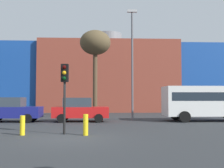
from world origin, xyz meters
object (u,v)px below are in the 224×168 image
Objects in this scene: parked_car_1 at (12,110)px; parked_car_2 at (80,110)px; traffic_light_island at (65,82)px; bollard_yellow_0 at (22,125)px; bollard_yellow_1 at (86,125)px; bare_tree_1 at (95,45)px; white_bus at (207,100)px; street_lamp at (132,58)px.

parked_car_2 is at bearing -0.00° from parked_car_1.
traffic_light_island reaches higher than bollard_yellow_0.
bollard_yellow_1 is (0.83, -7.72, -0.40)m from parked_car_2.
parked_car_2 is 1.21× the size of traffic_light_island.
bare_tree_1 is at bearing 79.64° from parked_car_2.
traffic_light_island is (-10.23, -7.40, 0.96)m from white_bus.
street_lamp reaches higher than bare_tree_1.
parked_car_1 is at bearing -175.39° from street_lamp.
parked_car_1 is 8.10m from bollard_yellow_0.
bollard_yellow_0 is at bearing -79.51° from traffic_light_island.
bollard_yellow_1 is (1.08, -0.40, -2.07)m from traffic_light_island.
bare_tree_1 reaches higher than parked_car_2.
white_bus is 11.88m from bare_tree_1.
bollard_yellow_0 is 3.07m from bollard_yellow_1.
bare_tree_1 is 14.93m from bollard_yellow_1.
street_lamp is (9.32, 0.75, 4.12)m from parked_car_1.
bollard_yellow_0 is at bearing -127.55° from street_lamp.
bare_tree_1 is at bearing 147.96° from white_bus.
parked_car_1 is at bearing 180.00° from parked_car_2.
bollard_yellow_0 is (-12.21, -7.60, -1.15)m from white_bus.
white_bus is 0.75× the size of street_lamp.
street_lamp is (3.29, 8.47, 4.54)m from bollard_yellow_1.
bollard_yellow_0 is (2.96, -7.52, -0.45)m from parked_car_1.
bollard_yellow_0 is 0.93× the size of bollard_yellow_1.
bollard_yellow_0 is (-1.98, -0.20, -2.11)m from traffic_light_island.
white_bus is 0.80× the size of bare_tree_1.
white_bus is 7.16× the size of bollard_yellow_0.
street_lamp is at bearing 4.61° from parked_car_1.
traffic_light_island is 3.69× the size of bollard_yellow_0.
bare_tree_1 is (1.29, 12.99, 4.52)m from traffic_light_island.
parked_car_2 reaches higher than bollard_yellow_1.
traffic_light_island is 2.37m from bollard_yellow_1.
parked_car_1 is 9.80m from bollard_yellow_1.
white_bus reaches higher than bollard_yellow_1.
street_lamp is at bearing 52.45° from bollard_yellow_0.
traffic_light_island is at bearing -95.66° from bare_tree_1.
street_lamp is at bearing 10.32° from parked_car_2.
parked_car_1 is 0.50× the size of bare_tree_1.
bare_tree_1 is at bearing 122.12° from street_lamp.
bare_tree_1 is (1.04, 5.67, 6.19)m from parked_car_2.
street_lamp is at bearing 68.76° from bollard_yellow_1.
bare_tree_1 reaches higher than white_bus.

